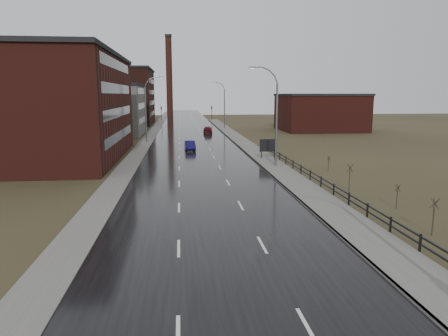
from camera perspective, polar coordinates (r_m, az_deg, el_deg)
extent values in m
cube|color=black|center=(69.12, -4.47, 3.56)|extent=(14.00, 300.00, 0.06)
cube|color=#595651|center=(45.62, 7.41, 0.04)|extent=(3.20, 180.00, 0.18)
cube|color=slate|center=(45.29, 5.54, 0.00)|extent=(0.16, 180.00, 0.18)
cube|color=#595651|center=(69.36, -11.27, 3.44)|extent=(2.40, 260.00, 0.12)
cube|color=#471914|center=(56.87, -25.91, 7.63)|extent=(22.00, 28.00, 13.00)
cube|color=black|center=(57.06, -26.46, 14.40)|extent=(22.44, 28.56, 0.50)
cube|color=black|center=(54.44, -14.64, 4.56)|extent=(0.06, 22.40, 1.20)
cube|color=black|center=(54.23, -14.78, 7.71)|extent=(0.06, 22.40, 1.20)
cube|color=black|center=(54.19, -14.93, 10.88)|extent=(0.06, 22.40, 1.20)
cube|color=black|center=(54.32, -15.09, 14.04)|extent=(0.06, 22.40, 1.20)
cube|color=slate|center=(88.11, -16.80, 7.87)|extent=(16.00, 20.00, 10.00)
cube|color=black|center=(88.08, -16.98, 11.28)|extent=(16.32, 20.40, 0.50)
cube|color=black|center=(87.12, -11.53, 6.76)|extent=(0.06, 16.00, 1.20)
cube|color=black|center=(86.99, -11.60, 8.73)|extent=(0.06, 16.00, 1.20)
cube|color=black|center=(86.97, -11.68, 10.71)|extent=(0.06, 16.00, 1.20)
cube|color=#331611|center=(118.47, -16.64, 9.63)|extent=(26.00, 24.00, 15.00)
cube|color=black|center=(118.67, -16.84, 13.37)|extent=(26.52, 24.48, 0.50)
cube|color=black|center=(116.99, -10.21, 7.69)|extent=(0.06, 19.20, 1.20)
cube|color=black|center=(116.89, -10.26, 9.16)|extent=(0.06, 19.20, 1.20)
cube|color=black|center=(116.87, -10.31, 10.62)|extent=(0.06, 19.20, 1.20)
cube|color=black|center=(116.93, -10.35, 12.09)|extent=(0.06, 19.20, 1.20)
cube|color=#471914|center=(96.30, 13.54, 7.61)|extent=(18.00, 16.00, 8.00)
cube|color=black|center=(96.21, 13.65, 10.13)|extent=(18.36, 16.32, 0.50)
cylinder|color=#331611|center=(158.79, -7.83, 12.76)|extent=(2.40, 2.40, 30.00)
cylinder|color=black|center=(160.18, -7.98, 18.24)|extent=(2.70, 2.70, 0.80)
cylinder|color=slate|center=(46.04, 7.49, 5.98)|extent=(0.24, 0.24, 9.50)
cylinder|color=slate|center=(45.90, 7.44, 12.41)|extent=(0.51, 0.14, 0.98)
cylinder|color=slate|center=(45.82, 6.87, 13.32)|extent=(0.81, 0.14, 0.81)
cylinder|color=slate|center=(45.69, 5.98, 13.94)|extent=(0.98, 0.14, 0.51)
cylinder|color=slate|center=(45.54, 4.92, 14.18)|extent=(1.01, 0.14, 0.14)
cube|color=slate|center=(45.41, 4.04, 14.14)|extent=(0.70, 0.28, 0.18)
cube|color=silver|center=(45.40, 4.04, 14.02)|extent=(0.50, 0.20, 0.04)
cylinder|color=slate|center=(70.93, -11.11, 7.40)|extent=(0.24, 0.24, 9.50)
cylinder|color=slate|center=(70.85, -11.12, 11.57)|extent=(0.51, 0.14, 0.98)
cylinder|color=slate|center=(70.84, -10.74, 12.16)|extent=(0.81, 0.14, 0.81)
cylinder|color=slate|center=(70.81, -10.17, 12.57)|extent=(0.98, 0.14, 0.51)
cylinder|color=slate|center=(70.76, -9.48, 12.73)|extent=(1.01, 0.14, 0.14)
cube|color=slate|center=(70.73, -8.91, 12.70)|extent=(0.70, 0.28, 0.18)
cube|color=silver|center=(70.72, -8.90, 12.62)|extent=(0.50, 0.20, 0.04)
cylinder|color=slate|center=(99.26, 0.07, 8.40)|extent=(0.24, 0.24, 9.50)
cylinder|color=slate|center=(99.19, -0.03, 11.38)|extent=(0.51, 0.14, 0.98)
cylinder|color=slate|center=(99.16, -0.31, 11.79)|extent=(0.81, 0.14, 0.81)
cylinder|color=slate|center=(99.10, -0.73, 12.07)|extent=(0.98, 0.14, 0.51)
cylinder|color=slate|center=(99.03, -1.23, 12.16)|extent=(1.01, 0.14, 0.14)
cube|color=slate|center=(98.97, -1.63, 12.13)|extent=(0.70, 0.28, 0.18)
cube|color=silver|center=(98.97, -1.63, 12.08)|extent=(0.50, 0.20, 0.04)
cube|color=black|center=(23.63, 26.20, -9.69)|extent=(0.10, 0.10, 1.10)
cube|color=black|center=(26.06, 22.68, -7.58)|extent=(0.10, 0.10, 1.10)
cube|color=black|center=(28.59, 19.80, -5.82)|extent=(0.10, 0.10, 1.10)
cube|color=black|center=(31.21, 17.40, -4.34)|extent=(0.10, 0.10, 1.10)
cube|color=black|center=(33.89, 15.39, -3.08)|extent=(0.10, 0.10, 1.10)
cube|color=black|center=(36.62, 13.68, -2.01)|extent=(0.10, 0.10, 1.10)
cube|color=black|center=(39.39, 12.21, -1.08)|extent=(0.10, 0.10, 1.10)
cube|color=black|center=(42.20, 10.94, -0.28)|extent=(0.10, 0.10, 1.10)
cube|color=black|center=(45.02, 9.82, 0.43)|extent=(0.10, 0.10, 1.10)
cube|color=black|center=(47.87, 8.84, 1.05)|extent=(0.10, 0.10, 1.10)
cube|color=black|center=(50.74, 7.97, 1.60)|extent=(0.10, 0.10, 1.10)
cube|color=black|center=(53.62, 7.19, 2.09)|extent=(0.10, 0.10, 1.10)
cube|color=black|center=(30.67, 17.81, -3.84)|extent=(0.08, 53.00, 0.10)
cube|color=black|center=(30.77, 17.77, -4.57)|extent=(0.08, 53.00, 0.10)
cylinder|color=#382D23|center=(26.84, 27.69, -6.79)|extent=(0.08, 0.08, 1.71)
cylinder|color=#382D23|center=(26.58, 27.98, -4.49)|extent=(0.04, 0.58, 0.68)
cylinder|color=#382D23|center=(26.60, 27.86, -4.47)|extent=(0.55, 0.22, 0.68)
cylinder|color=#382D23|center=(26.55, 27.78, -4.49)|extent=(0.33, 0.49, 0.69)
cylinder|color=#382D23|center=(26.51, 27.85, -4.52)|extent=(0.33, 0.49, 0.69)
cylinder|color=#382D23|center=(26.52, 27.97, -4.52)|extent=(0.55, 0.22, 0.68)
cylinder|color=#382D23|center=(32.00, 23.46, -4.15)|extent=(0.08, 0.08, 1.34)
cylinder|color=#382D23|center=(31.83, 23.65, -2.63)|extent=(0.04, 0.46, 0.54)
cylinder|color=#382D23|center=(31.85, 23.56, -2.61)|extent=(0.44, 0.18, 0.54)
cylinder|color=#382D23|center=(31.81, 23.49, -2.62)|extent=(0.27, 0.39, 0.55)
cylinder|color=#382D23|center=(31.76, 23.54, -2.64)|extent=(0.27, 0.39, 0.55)
cylinder|color=#382D23|center=(31.77, 23.64, -2.65)|extent=(0.44, 0.18, 0.54)
cylinder|color=#382D23|center=(35.96, 17.47, -1.86)|extent=(0.08, 0.08, 1.79)
cylinder|color=#382D23|center=(35.76, 17.65, -0.03)|extent=(0.04, 0.61, 0.71)
cylinder|color=#382D23|center=(35.78, 17.57, -0.02)|extent=(0.57, 0.23, 0.72)
cylinder|color=#382D23|center=(35.75, 17.50, -0.02)|extent=(0.34, 0.51, 0.73)
cylinder|color=#382D23|center=(35.69, 17.53, -0.04)|extent=(0.34, 0.51, 0.73)
cylinder|color=#382D23|center=(35.70, 17.63, -0.04)|extent=(0.57, 0.23, 0.72)
cylinder|color=#382D23|center=(45.01, 14.67, 0.35)|extent=(0.08, 0.08, 1.27)
cylinder|color=#382D23|center=(44.90, 14.78, 1.38)|extent=(0.04, 0.44, 0.51)
cylinder|color=#382D23|center=(44.93, 14.72, 1.39)|extent=(0.42, 0.17, 0.52)
cylinder|color=#382D23|center=(44.89, 14.66, 1.39)|extent=(0.26, 0.37, 0.52)
cylinder|color=#382D23|center=(44.84, 14.69, 1.38)|extent=(0.26, 0.37, 0.52)
cylinder|color=#382D23|center=(44.84, 14.76, 1.37)|extent=(0.42, 0.17, 0.52)
cube|color=black|center=(51.55, 5.37, 2.18)|extent=(0.10, 0.10, 1.80)
cube|color=black|center=(51.93, 7.26, 2.21)|extent=(0.10, 0.10, 1.80)
cube|color=silver|center=(51.56, 6.35, 3.24)|extent=(2.19, 0.08, 1.52)
cube|color=black|center=(51.51, 6.36, 3.23)|extent=(2.29, 0.04, 1.62)
cylinder|color=black|center=(128.86, -8.94, 7.78)|extent=(0.16, 0.16, 5.20)
imported|color=black|center=(128.78, -8.97, 8.74)|extent=(0.58, 2.73, 1.10)
sphere|color=#FF190C|center=(128.63, -8.98, 8.87)|extent=(0.18, 0.18, 0.18)
cylinder|color=black|center=(129.12, -1.76, 7.91)|extent=(0.16, 0.16, 5.20)
imported|color=black|center=(129.04, -1.77, 8.86)|extent=(0.58, 2.73, 1.10)
sphere|color=#FF190C|center=(128.88, -1.77, 8.99)|extent=(0.18, 0.18, 0.18)
imported|color=#110D44|center=(60.12, -4.89, 3.17)|extent=(1.68, 4.31, 1.40)
imported|color=#500D14|center=(86.55, -2.34, 5.47)|extent=(2.05, 4.71, 1.58)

